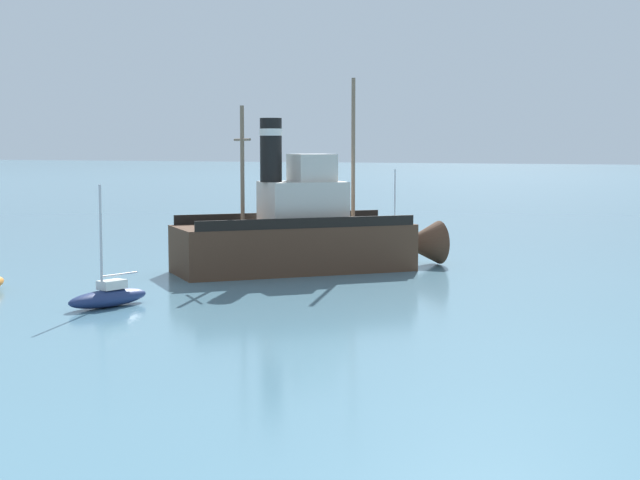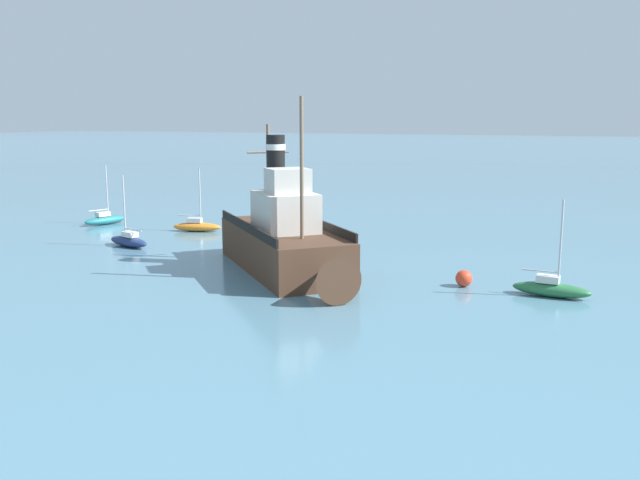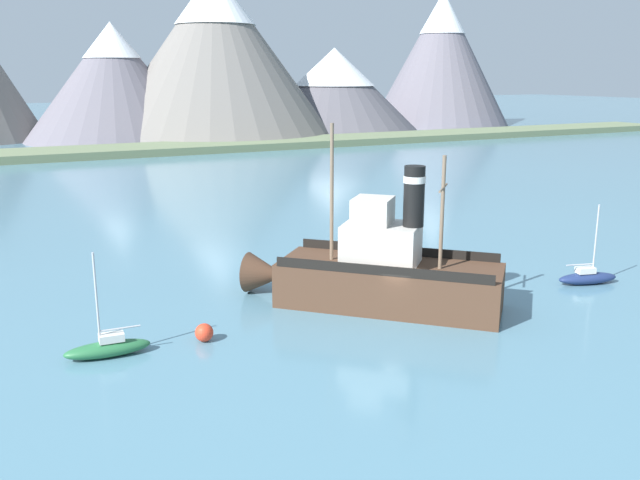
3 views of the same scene
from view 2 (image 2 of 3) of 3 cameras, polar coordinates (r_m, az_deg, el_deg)
The scene contains 7 objects.
ground_plane at distance 41.00m, azimuth -1.80°, elevation -2.11°, with size 600.00×600.00×0.00m, color teal.
old_tugboat at distance 38.92m, azimuth -2.87°, elevation -0.05°, with size 12.64×12.49×9.90m.
sailboat_orange at distance 53.78m, azimuth -10.32°, elevation 1.17°, with size 3.95×2.20×4.90m.
sailboat_teal at distance 59.15m, azimuth -17.64°, elevation 1.68°, with size 2.12×3.96×4.90m.
sailboat_green at distance 35.71m, azimuth 18.89°, elevation -3.86°, with size 3.85×1.29×4.90m.
sailboat_navy at distance 48.51m, azimuth -15.81°, elevation -0.04°, with size 3.95×2.04×4.90m.
mooring_buoy at distance 36.55m, azimuth 12.02°, elevation -3.18°, with size 0.88×0.88×0.88m, color red.
Camera 2 is at (-17.57, 35.98, 8.85)m, focal length 38.00 mm.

